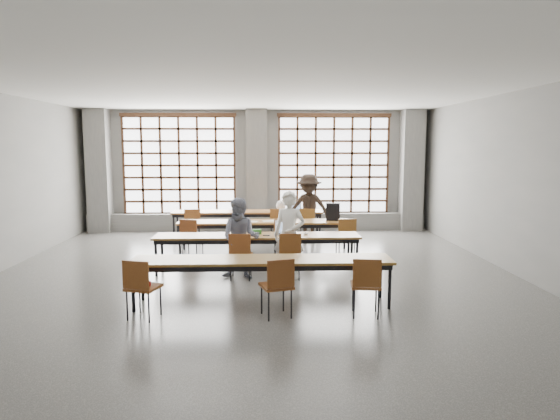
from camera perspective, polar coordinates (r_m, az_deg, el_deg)
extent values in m
plane|color=#494947|center=(9.51, -2.95, -7.66)|extent=(11.00, 11.00, 0.00)
plane|color=silver|center=(9.25, -3.10, 13.79)|extent=(11.00, 11.00, 0.00)
plane|color=slate|center=(14.70, -2.65, 4.55)|extent=(10.00, 0.00, 10.00)
plane|color=slate|center=(3.76, -4.46, -3.52)|extent=(10.00, 0.00, 10.00)
plane|color=slate|center=(10.41, 25.73, 2.70)|extent=(0.00, 11.00, 11.00)
cube|color=#575755|center=(15.16, -19.98, 4.20)|extent=(0.60, 0.55, 3.50)
cube|color=#575755|center=(14.42, -2.66, 4.50)|extent=(0.60, 0.55, 3.50)
cube|color=#575755|center=(15.06, 14.77, 4.38)|extent=(0.60, 0.55, 3.50)
cube|color=white|center=(14.87, -11.39, 5.03)|extent=(3.20, 0.02, 2.80)
cube|color=black|center=(14.79, -11.44, 5.01)|extent=(3.20, 0.05, 2.80)
cube|color=black|center=(14.92, -11.30, -0.56)|extent=(3.32, 0.07, 0.10)
cube|color=black|center=(14.81, -11.58, 10.63)|extent=(3.32, 0.07, 0.10)
cube|color=white|center=(14.82, 6.11, 5.12)|extent=(3.20, 0.02, 2.80)
cube|color=black|center=(14.74, 6.15, 5.11)|extent=(3.20, 0.05, 2.80)
cube|color=black|center=(14.87, 6.08, -0.48)|extent=(3.32, 0.07, 0.10)
cube|color=black|center=(14.76, 6.23, 10.74)|extent=(3.32, 0.07, 0.10)
cube|color=#575755|center=(14.65, -2.63, -1.36)|extent=(9.80, 0.35, 0.50)
cube|color=brown|center=(13.37, -3.74, -0.20)|extent=(4.00, 0.70, 0.04)
cube|color=black|center=(13.38, -3.74, -0.46)|extent=(3.90, 0.64, 0.08)
cylinder|color=black|center=(13.34, -12.04, -1.96)|extent=(0.05, 0.05, 0.69)
cylinder|color=black|center=(13.90, -11.63, -1.57)|extent=(0.05, 0.05, 0.69)
cylinder|color=black|center=(13.22, 4.59, -1.90)|extent=(0.05, 0.05, 0.69)
cylinder|color=black|center=(13.79, 4.31, -1.51)|extent=(0.05, 0.05, 0.69)
cube|color=brown|center=(11.58, -1.78, -1.36)|extent=(4.00, 0.70, 0.04)
cube|color=black|center=(11.59, -1.77, -1.66)|extent=(3.90, 0.64, 0.08)
cylinder|color=black|center=(11.51, -11.38, -3.40)|extent=(0.05, 0.05, 0.69)
cylinder|color=black|center=(12.07, -10.94, -2.89)|extent=(0.05, 0.05, 0.69)
cylinder|color=black|center=(11.52, 7.85, -3.31)|extent=(0.05, 0.05, 0.69)
cylinder|color=black|center=(12.09, 7.38, -2.81)|extent=(0.05, 0.05, 0.69)
cube|color=brown|center=(9.78, -2.61, -2.97)|extent=(4.00, 0.70, 0.04)
cube|color=black|center=(9.80, -2.61, -3.32)|extent=(3.90, 0.64, 0.08)
cylinder|color=black|center=(9.78, -13.98, -5.36)|extent=(0.05, 0.05, 0.69)
cylinder|color=black|center=(10.34, -13.32, -4.66)|extent=(0.05, 0.05, 0.69)
cylinder|color=black|center=(9.74, 8.80, -5.28)|extent=(0.05, 0.05, 0.69)
cylinder|color=black|center=(10.30, 8.19, -4.59)|extent=(0.05, 0.05, 0.69)
cube|color=brown|center=(7.74, -2.03, -5.72)|extent=(4.00, 0.70, 0.04)
cube|color=black|center=(7.75, -2.03, -6.15)|extent=(3.90, 0.64, 0.08)
cylinder|color=black|center=(7.79, -16.45, -8.70)|extent=(0.05, 0.05, 0.69)
cylinder|color=black|center=(8.34, -15.45, -7.62)|extent=(0.05, 0.05, 0.69)
cylinder|color=black|center=(7.79, 12.41, -8.58)|extent=(0.05, 0.05, 0.69)
cylinder|color=black|center=(8.33, 11.42, -7.50)|extent=(0.05, 0.05, 0.69)
cube|color=brown|center=(12.99, -9.99, -1.68)|extent=(0.48, 0.48, 0.04)
cube|color=brown|center=(12.76, -10.00, -0.80)|extent=(0.40, 0.09, 0.40)
cylinder|color=black|center=(13.02, -9.97, -2.66)|extent=(0.02, 0.02, 0.45)
cube|color=brown|center=(12.87, -0.24, -1.66)|extent=(0.43, 0.43, 0.04)
cube|color=brown|center=(12.64, -0.24, -0.77)|extent=(0.40, 0.04, 0.40)
cylinder|color=black|center=(12.90, -0.24, -2.64)|extent=(0.02, 0.02, 0.45)
cube|color=brown|center=(12.92, 3.31, -1.63)|extent=(0.53, 0.53, 0.04)
cube|color=brown|center=(12.69, 3.13, -0.74)|extent=(0.39, 0.15, 0.40)
cylinder|color=black|center=(12.95, 3.30, -2.62)|extent=(0.02, 0.02, 0.45)
cube|color=brown|center=(11.19, -9.99, -3.13)|extent=(0.52, 0.52, 0.04)
cube|color=brown|center=(10.97, -10.44, -2.13)|extent=(0.39, 0.14, 0.40)
cylinder|color=black|center=(11.23, -9.97, -4.26)|extent=(0.02, 0.02, 0.45)
cube|color=brown|center=(11.09, 0.31, -3.11)|extent=(0.43, 0.43, 0.04)
cube|color=brown|center=(10.85, 0.37, -2.10)|extent=(0.40, 0.04, 0.40)
cylinder|color=black|center=(11.13, 0.31, -4.25)|extent=(0.02, 0.02, 0.45)
cube|color=brown|center=(11.23, 7.48, -3.04)|extent=(0.44, 0.44, 0.04)
cube|color=brown|center=(11.00, 7.71, -2.04)|extent=(0.40, 0.05, 0.40)
cylinder|color=black|center=(11.27, 7.46, -4.16)|extent=(0.02, 0.02, 0.45)
cube|color=brown|center=(9.30, -4.49, -5.16)|extent=(0.44, 0.44, 0.04)
cube|color=brown|center=(9.06, -4.64, -4.01)|extent=(0.40, 0.05, 0.40)
cylinder|color=black|center=(9.36, -4.48, -6.50)|extent=(0.02, 0.02, 0.45)
cube|color=brown|center=(9.31, 1.07, -5.13)|extent=(0.43, 0.43, 0.04)
cube|color=brown|center=(9.07, 1.17, -3.98)|extent=(0.40, 0.04, 0.40)
cylinder|color=black|center=(9.36, 1.07, -6.47)|extent=(0.02, 0.02, 0.45)
cube|color=brown|center=(7.47, -15.32, -8.52)|extent=(0.52, 0.52, 0.04)
cube|color=brown|center=(7.25, -16.18, -7.16)|extent=(0.39, 0.14, 0.40)
cylinder|color=black|center=(7.53, -15.26, -10.17)|extent=(0.02, 0.02, 0.45)
cube|color=maroon|center=(7.28, -0.43, -8.68)|extent=(0.53, 0.53, 0.04)
cube|color=maroon|center=(7.03, 0.10, -7.30)|extent=(0.39, 0.15, 0.40)
cylinder|color=black|center=(7.34, -0.43, -10.37)|extent=(0.02, 0.02, 0.45)
cube|color=brown|center=(7.42, 9.76, -8.46)|extent=(0.47, 0.47, 0.04)
cube|color=brown|center=(7.17, 9.92, -7.13)|extent=(0.40, 0.08, 0.40)
cylinder|color=black|center=(7.49, 9.73, -10.12)|extent=(0.02, 0.02, 0.45)
imported|color=white|center=(9.29, 1.06, -2.86)|extent=(0.69, 0.57, 1.63)
imported|color=#18214A|center=(9.29, -4.50, -3.27)|extent=(0.82, 0.69, 1.51)
imported|color=black|center=(12.91, 3.31, 0.25)|extent=(1.23, 0.85, 1.74)
cube|color=#AFB0B4|center=(9.84, 0.60, -2.73)|extent=(0.38, 0.30, 0.02)
cube|color=black|center=(9.83, 0.61, -2.67)|extent=(0.32, 0.21, 0.00)
cube|color=#AFB0B4|center=(9.95, 0.48, -1.91)|extent=(0.37, 0.10, 0.26)
cube|color=#86ADE8|center=(9.95, 0.49, -2.06)|extent=(0.31, 0.08, 0.21)
cube|color=#B9B9BE|center=(13.45, 2.02, -0.02)|extent=(0.43, 0.38, 0.02)
cube|color=black|center=(13.44, 2.04, 0.02)|extent=(0.35, 0.29, 0.00)
cube|color=#B9B9BE|center=(13.56, 1.75, 0.55)|extent=(0.36, 0.21, 0.26)
cube|color=#87AFEA|center=(13.55, 1.77, 0.44)|extent=(0.30, 0.17, 0.21)
ellipsoid|color=white|center=(9.79, 2.96, -2.73)|extent=(0.11, 0.10, 0.04)
cube|color=#2F7D28|center=(9.85, -2.90, -2.52)|extent=(0.27, 0.17, 0.09)
cube|color=black|center=(9.68, -1.55, -2.91)|extent=(0.14, 0.08, 0.01)
cube|color=white|center=(11.64, -4.73, -1.24)|extent=(0.36, 0.33, 0.00)
cube|color=silver|center=(11.53, -3.27, -1.30)|extent=(0.35, 0.29, 0.00)
cube|color=white|center=(11.58, -1.28, -1.26)|extent=(0.34, 0.29, 0.00)
cube|color=black|center=(11.71, 6.07, -0.21)|extent=(0.35, 0.25, 0.40)
ellipsoid|color=white|center=(13.41, 0.11, 0.53)|extent=(0.28, 0.23, 0.29)
cube|color=#A81514|center=(7.46, -15.34, -8.15)|extent=(0.21, 0.10, 0.06)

